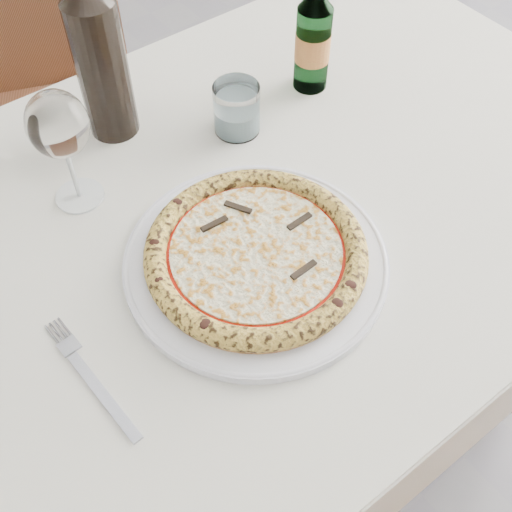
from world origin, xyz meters
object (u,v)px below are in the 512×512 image
object	(u,v)px
dining_table	(216,259)
plate	(256,261)
pizza	(256,253)
beer_bottle	(313,39)
wine_bottle	(100,56)
tumbler	(237,112)
chair_far	(39,85)
wine_glass	(58,127)

from	to	relation	value
dining_table	plate	xyz separation A→B (m)	(0.00, -0.10, 0.10)
pizza	beer_bottle	size ratio (longest dim) A/B	1.33
pizza	wine_bottle	bearing A→B (deg)	91.12
tumbler	wine_bottle	distance (m)	0.22
wine_bottle	chair_far	bearing A→B (deg)	85.52
plate	pizza	size ratio (longest dim) A/B	1.20
chair_far	pizza	xyz separation A→B (m)	(-0.03, -0.84, 0.25)
chair_far	wine_glass	distance (m)	0.70
beer_bottle	pizza	bearing A→B (deg)	-141.48
wine_glass	beer_bottle	xyz separation A→B (m)	(0.44, -0.01, -0.04)
wine_glass	wine_bottle	xyz separation A→B (m)	(0.12, 0.10, 0.00)
chair_far	pizza	world-z (taller)	chair_far
wine_glass	beer_bottle	bearing A→B (deg)	-1.29
plate	wine_bottle	world-z (taller)	wine_bottle
chair_far	plate	world-z (taller)	chair_far
plate	beer_bottle	world-z (taller)	beer_bottle
plate	tumbler	size ratio (longest dim) A/B	4.33
tumbler	beer_bottle	bearing A→B (deg)	4.75
chair_far	pizza	size ratio (longest dim) A/B	3.14
pizza	wine_glass	world-z (taller)	wine_glass
plate	pizza	distance (m)	0.02
dining_table	beer_bottle	distance (m)	0.39
pizza	tumbler	bearing A→B (deg)	58.14
pizza	plate	bearing A→B (deg)	-19.36
plate	wine_glass	bearing A→B (deg)	115.94
plate	wine_bottle	size ratio (longest dim) A/B	1.12
plate	beer_bottle	size ratio (longest dim) A/B	1.59
dining_table	plate	size ratio (longest dim) A/B	4.06
beer_bottle	wine_bottle	size ratio (longest dim) A/B	0.71
dining_table	plate	bearing A→B (deg)	-90.00
tumbler	plate	bearing A→B (deg)	-121.86
chair_far	wine_glass	xyz separation A→B (m)	(-0.16, -0.58, 0.36)
tumbler	dining_table	bearing A→B (deg)	-137.29
tumbler	beer_bottle	size ratio (longest dim) A/B	0.37
chair_far	pizza	bearing A→B (deg)	-92.09
beer_bottle	wine_glass	bearing A→B (deg)	178.71
chair_far	beer_bottle	distance (m)	0.72
wine_glass	wine_bottle	world-z (taller)	wine_bottle
plate	pizza	bearing A→B (deg)	160.64
pizza	wine_bottle	distance (m)	0.37
tumbler	wine_bottle	xyz separation A→B (m)	(-0.15, 0.12, 0.10)
pizza	wine_glass	bearing A→B (deg)	115.93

